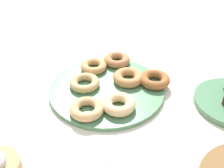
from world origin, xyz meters
TOP-DOWN VIEW (x-y plane):
  - ground_plane at (0.00, 0.00)m, footprint 2.40×2.40m
  - donut_plate at (0.00, 0.00)m, footprint 0.33×0.33m
  - donut_0 at (0.05, -0.04)m, footprint 0.12×0.12m
  - donut_1 at (-0.07, 0.01)m, footprint 0.12×0.12m
  - donut_2 at (-0.01, -0.10)m, footprint 0.11×0.11m
  - donut_3 at (-0.10, -0.10)m, footprint 0.09×0.09m
  - donut_4 at (0.10, 0.07)m, footprint 0.09×0.09m
  - donut_5 at (-0.13, 0.06)m, footprint 0.13×0.13m
  - donut_6 at (0.02, 0.10)m, footprint 0.09×0.09m

SIDE VIEW (x-z plane):
  - ground_plane at x=0.00m, z-range 0.00..0.00m
  - donut_plate at x=0.00m, z-range 0.00..0.01m
  - donut_0 at x=0.05m, z-range 0.01..0.04m
  - donut_2 at x=-0.01m, z-range 0.01..0.04m
  - donut_4 at x=0.10m, z-range 0.01..0.04m
  - donut_3 at x=-0.10m, z-range 0.01..0.04m
  - donut_5 at x=-0.13m, z-range 0.01..0.04m
  - donut_1 at x=-0.07m, z-range 0.01..0.04m
  - donut_6 at x=0.02m, z-range 0.01..0.04m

